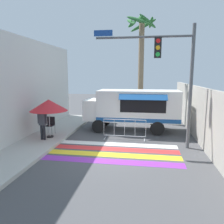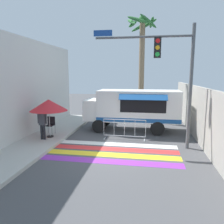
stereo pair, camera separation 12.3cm
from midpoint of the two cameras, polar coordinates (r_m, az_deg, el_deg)
The scene contains 12 objects.
ground_plane at distance 10.26m, azimuth -0.37°, elevation -10.42°, with size 60.00×60.00×0.00m, color #4C4C4F.
sidewalk_left at distance 12.07m, azimuth -24.43°, elevation -7.80°, with size 4.40×16.00×0.16m.
building_left_facade at distance 11.62m, azimuth -25.53°, elevation 4.97°, with size 0.25×16.00×5.53m.
concrete_wall_right at distance 12.96m, azimuth 21.75°, elevation -0.24°, with size 0.20×16.00×2.90m.
crosswalk_painted at distance 10.30m, azimuth -0.32°, elevation -10.31°, with size 6.40×2.84×0.01m.
food_truck at distance 13.89m, azimuth 5.32°, elevation 1.45°, with size 5.90×2.56×2.57m.
traffic_signal_pole at distance 10.71m, azimuth 15.35°, elevation 11.46°, with size 4.68×0.29×5.80m.
patio_umbrella at distance 12.16m, azimuth -15.92°, elevation 1.72°, with size 2.01×2.01×2.07m.
folding_chair at distance 13.07m, azimuth -15.51°, elevation -2.90°, with size 0.45×0.45×0.98m.
vendor_person at distance 11.94m, azimuth -17.44°, elevation -2.48°, with size 0.53×0.22×1.66m.
barricade_front at distance 12.01m, azimuth 3.55°, elevation -4.57°, with size 2.33×0.44×1.14m.
palm_tree at distance 16.89m, azimuth 7.94°, elevation 15.24°, with size 2.32×2.35×7.77m.
Camera 2 is at (1.72, -9.48, 3.53)m, focal length 35.00 mm.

